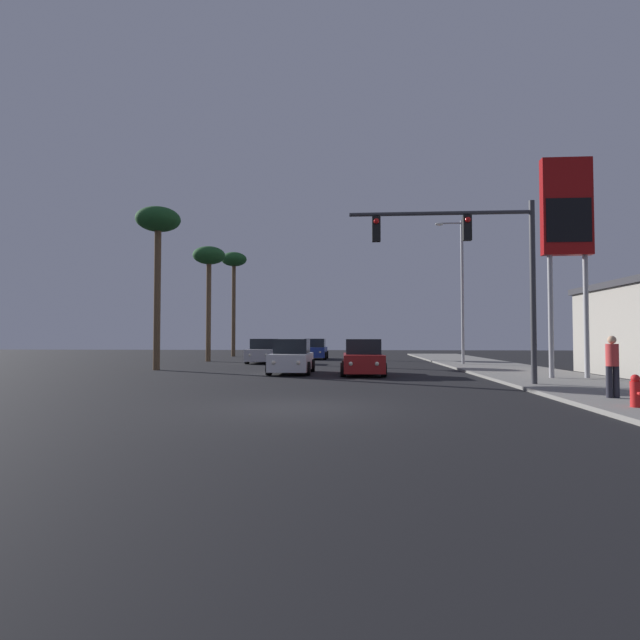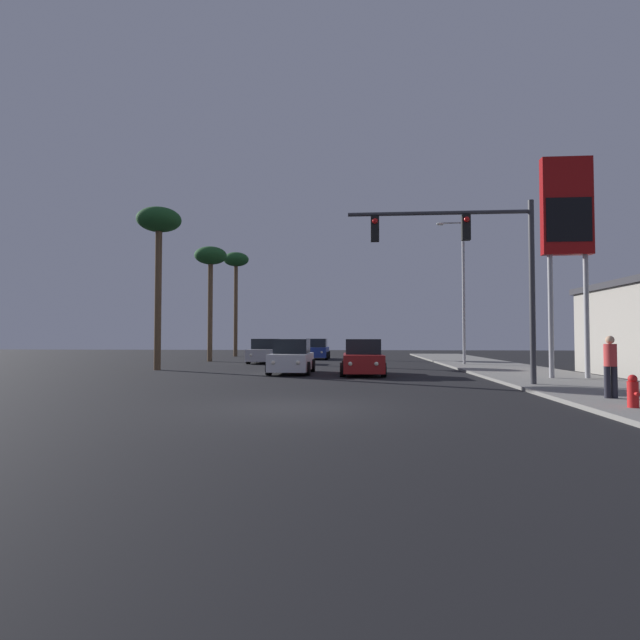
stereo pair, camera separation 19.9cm
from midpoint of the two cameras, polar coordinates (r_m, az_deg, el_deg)
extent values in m
plane|color=black|center=(12.56, -2.69, -9.98)|extent=(120.00, 120.00, 0.00)
cube|color=gray|center=(23.79, 24.07, -5.92)|extent=(5.00, 60.00, 0.12)
cube|color=silver|center=(24.46, -3.01, -4.77)|extent=(1.81, 4.21, 0.80)
cube|color=black|center=(24.58, -2.96, -3.01)|extent=(1.61, 2.01, 0.70)
cylinder|color=black|center=(23.32, -5.63, -5.53)|extent=(0.24, 0.64, 0.64)
cylinder|color=black|center=(23.08, -1.20, -5.58)|extent=(0.24, 0.64, 0.64)
cylinder|color=black|center=(25.89, -4.63, -5.19)|extent=(0.24, 0.64, 0.64)
cylinder|color=black|center=(25.67, -0.64, -5.23)|extent=(0.24, 0.64, 0.64)
sphere|color=#F2EACC|center=(22.44, -5.12, -4.88)|extent=(0.18, 0.18, 0.18)
sphere|color=#F2EACC|center=(22.29, -2.28, -4.90)|extent=(0.18, 0.18, 0.18)
cube|color=maroon|center=(23.58, 5.16, -4.86)|extent=(1.89, 4.24, 0.80)
cube|color=black|center=(23.70, 5.15, -3.04)|extent=(1.64, 2.03, 0.70)
cylinder|color=black|center=(22.30, 2.88, -5.70)|extent=(0.24, 0.64, 0.64)
cylinder|color=black|center=(22.32, 7.53, -5.68)|extent=(0.24, 0.64, 0.64)
cylinder|color=black|center=(24.90, 3.04, -5.32)|extent=(0.24, 0.64, 0.64)
cylinder|color=black|center=(24.92, 7.20, -5.31)|extent=(0.24, 0.64, 0.64)
sphere|color=#F2EACC|center=(21.46, 3.74, -5.01)|extent=(0.18, 0.18, 0.18)
sphere|color=#F2EACC|center=(21.47, 6.73, -5.00)|extent=(0.18, 0.18, 0.18)
cube|color=#B7B7BC|center=(34.81, -6.12, -3.96)|extent=(1.91, 4.24, 0.80)
cube|color=black|center=(34.94, -6.07, -2.73)|extent=(1.65, 2.04, 0.70)
cylinder|color=black|center=(33.72, -8.03, -4.46)|extent=(0.24, 0.64, 0.64)
cylinder|color=black|center=(33.38, -5.00, -4.49)|extent=(0.24, 0.64, 0.64)
cylinder|color=black|center=(36.27, -7.15, -4.29)|extent=(0.24, 0.64, 0.64)
cylinder|color=black|center=(35.95, -4.33, -4.32)|extent=(0.24, 0.64, 0.64)
sphere|color=#F2EACC|center=(32.84, -7.75, -3.98)|extent=(0.18, 0.18, 0.18)
sphere|color=#F2EACC|center=(32.62, -5.83, -4.00)|extent=(0.18, 0.18, 0.18)
cube|color=navy|center=(41.14, -0.24, -3.68)|extent=(1.81, 4.20, 0.80)
cube|color=black|center=(41.28, -0.22, -2.64)|extent=(1.61, 2.00, 0.70)
cylinder|color=black|center=(39.94, -1.68, -4.11)|extent=(0.24, 0.64, 0.64)
cylinder|color=black|center=(39.79, 0.91, -4.11)|extent=(0.24, 0.64, 0.64)
cylinder|color=black|center=(42.53, -1.31, -3.98)|extent=(0.24, 0.64, 0.64)
cylinder|color=black|center=(42.39, 1.12, -3.99)|extent=(0.24, 0.64, 0.64)
sphere|color=#F2EACC|center=(39.08, -1.30, -3.70)|extent=(0.18, 0.18, 0.18)
sphere|color=#F2EACC|center=(38.99, 0.33, -3.70)|extent=(0.18, 0.18, 0.18)
cylinder|color=#38383D|center=(19.14, 23.36, 3.01)|extent=(0.20, 0.20, 6.50)
cylinder|color=#38383D|center=(18.82, 13.66, 11.79)|extent=(6.48, 0.14, 0.14)
cube|color=black|center=(18.87, 16.63, 10.06)|extent=(0.30, 0.24, 0.90)
sphere|color=red|center=(18.80, 16.72, 10.96)|extent=(0.20, 0.20, 0.20)
cube|color=black|center=(18.47, 6.60, 10.26)|extent=(0.30, 0.24, 0.90)
sphere|color=red|center=(18.39, 6.62, 11.17)|extent=(0.20, 0.20, 0.20)
cylinder|color=#99999E|center=(32.45, 16.26, 3.11)|extent=(0.18, 0.18, 9.00)
cylinder|color=#99999E|center=(32.99, 14.98, 10.67)|extent=(1.40, 0.10, 0.10)
ellipsoid|color=silver|center=(32.86, 13.76, 10.62)|extent=(0.50, 0.24, 0.20)
cylinder|color=#99999E|center=(22.35, 25.11, 0.40)|extent=(0.20, 0.20, 5.00)
cylinder|color=#99999E|center=(22.88, 28.39, 0.40)|extent=(0.20, 0.20, 5.00)
cube|color=#990C0C|center=(23.22, 26.58, 11.57)|extent=(2.00, 0.40, 4.00)
cube|color=black|center=(22.90, 26.81, 10.22)|extent=(1.80, 0.03, 1.80)
cylinder|color=red|center=(13.79, 32.51, -7.19)|extent=(0.24, 0.24, 0.60)
sphere|color=red|center=(13.76, 32.48, -5.70)|extent=(0.20, 0.20, 0.20)
cylinder|color=red|center=(13.63, 32.84, -7.12)|extent=(0.08, 0.10, 0.08)
cylinder|color=#23232D|center=(15.56, 30.32, -6.15)|extent=(0.16, 0.16, 0.85)
cylinder|color=#23232D|center=(15.64, 30.91, -6.12)|extent=(0.16, 0.16, 0.85)
cylinder|color=#BF3333|center=(15.56, 30.57, -3.47)|extent=(0.32, 0.32, 0.60)
sphere|color=tan|center=(15.56, 30.54, -1.96)|extent=(0.22, 0.22, 0.22)
cylinder|color=brown|center=(28.54, -17.83, 2.33)|extent=(0.36, 0.36, 7.75)
ellipsoid|color=#1E5123|center=(29.19, -17.73, 10.88)|extent=(2.40, 2.40, 1.32)
cylinder|color=brown|center=(37.99, -12.29, 0.96)|extent=(0.36, 0.36, 7.43)
ellipsoid|color=#1E5123|center=(38.44, -12.25, 7.22)|extent=(2.40, 2.40, 1.32)
cylinder|color=brown|center=(47.81, -9.49, 1.11)|extent=(0.36, 0.36, 8.73)
ellipsoid|color=#1E5123|center=(48.32, -9.46, 6.86)|extent=(2.40, 2.40, 1.32)
camera|label=1|loc=(0.10, -89.76, -0.01)|focal=28.00mm
camera|label=2|loc=(0.10, 90.24, 0.01)|focal=28.00mm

